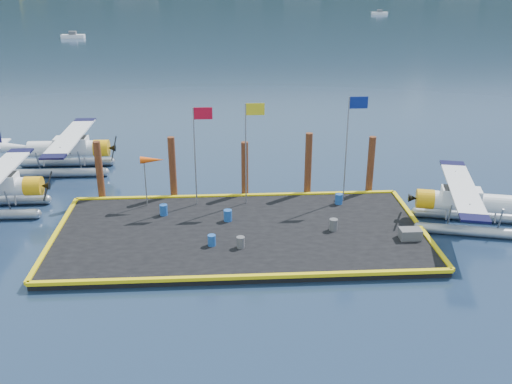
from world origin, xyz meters
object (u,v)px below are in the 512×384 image
(seaplane_d, at_px, (467,204))
(flagpole_yellow, at_px, (249,138))
(crate, at_px, (410,234))
(seaplane_c, at_px, (67,151))
(flagpole_red, at_px, (198,141))
(drum_5, at_px, (228,215))
(piling_2, at_px, (245,171))
(drum_1, at_px, (241,242))
(flagpole_blue, at_px, (350,134))
(drum_3, at_px, (212,240))
(drum_0, at_px, (164,210))
(drum_2, at_px, (333,225))
(piling_3, at_px, (308,166))
(windsock, at_px, (152,161))
(piling_4, at_px, (370,167))
(piling_0, at_px, (100,173))
(drum_4, at_px, (339,199))
(piling_1, at_px, (173,170))

(seaplane_d, height_order, flagpole_yellow, flagpole_yellow)
(crate, bearing_deg, seaplane_c, 148.42)
(crate, height_order, flagpole_red, flagpole_red)
(drum_5, relative_size, piling_2, 0.17)
(drum_1, bearing_deg, flagpole_blue, 40.79)
(drum_3, relative_size, flagpole_red, 0.10)
(drum_0, relative_size, flagpole_red, 0.11)
(seaplane_d, distance_m, piling_2, 13.28)
(drum_0, height_order, drum_1, drum_0)
(seaplane_d, distance_m, crate, 4.36)
(seaplane_d, xyz_separation_m, drum_2, (-7.69, -0.69, -0.70))
(drum_0, bearing_deg, piling_2, 32.18)
(drum_0, xyz_separation_m, piling_3, (8.87, 3.07, 1.43))
(seaplane_c, distance_m, windsock, 10.44)
(flagpole_blue, bearing_deg, windsock, 180.00)
(drum_1, height_order, crate, drum_1)
(seaplane_c, relative_size, drum_3, 16.82)
(drum_5, relative_size, flagpole_red, 0.11)
(flagpole_blue, bearing_deg, drum_3, -146.29)
(flagpole_red, bearing_deg, windsock, 180.00)
(seaplane_c, distance_m, drum_0, 11.86)
(seaplane_c, distance_m, flagpole_blue, 20.43)
(seaplane_c, height_order, drum_2, seaplane_c)
(seaplane_c, distance_m, crate, 24.69)
(drum_0, xyz_separation_m, piling_4, (12.87, 3.07, 1.28))
(seaplane_c, bearing_deg, piling_0, 31.03)
(windsock, xyz_separation_m, piling_2, (5.53, 1.60, -1.33))
(piling_0, bearing_deg, drum_4, -8.00)
(drum_4, xyz_separation_m, piling_2, (-5.63, 2.06, 1.18))
(piling_4, bearing_deg, flagpole_red, -171.57)
(drum_4, bearing_deg, drum_3, -146.68)
(drum_1, xyz_separation_m, piling_1, (-3.95, 7.42, 1.40))
(flagpole_red, relative_size, piling_3, 1.40)
(crate, xyz_separation_m, flagpole_blue, (-2.30, 5.36, 4.00))
(flagpole_red, relative_size, piling_1, 1.43)
(windsock, height_order, piling_1, piling_1)
(flagpole_red, xyz_separation_m, piling_3, (6.79, 1.60, -2.25))
(drum_1, bearing_deg, flagpole_yellow, 82.66)
(seaplane_d, xyz_separation_m, piling_3, (-8.31, 4.97, 0.72))
(piling_3, xyz_separation_m, piling_4, (4.00, 0.00, -0.15))
(seaplane_c, xyz_separation_m, flagpole_red, (9.73, -7.56, 2.85))
(crate, bearing_deg, drum_3, -179.25)
(drum_5, distance_m, windsock, 5.62)
(drum_0, bearing_deg, piling_1, 83.05)
(drum_4, relative_size, windsock, 0.21)
(drum_4, bearing_deg, drum_1, -139.02)
(windsock, relative_size, piling_0, 0.78)
(seaplane_d, distance_m, piling_0, 21.89)
(flagpole_yellow, bearing_deg, piling_3, 22.85)
(drum_5, height_order, flagpole_blue, flagpole_blue)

